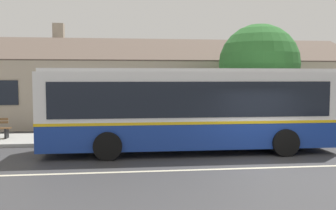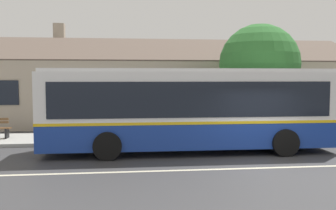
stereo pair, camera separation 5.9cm
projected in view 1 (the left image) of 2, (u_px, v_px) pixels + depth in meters
name	position (u px, v px, depth m)	size (l,w,h in m)	color
ground_plane	(274.00, 168.00, 11.93)	(300.00, 300.00, 0.00)	#38383A
sidewalk_far	(224.00, 136.00, 17.86)	(60.00, 3.00, 0.15)	#9E9E99
lane_divider_stripe	(274.00, 168.00, 11.93)	(60.00, 0.16, 0.01)	beige
community_building	(157.00, 90.00, 25.15)	(24.44, 9.18, 6.45)	tan
transit_bus	(188.00, 107.00, 14.40)	(11.07, 2.84, 3.20)	navy
street_tree_primary	(260.00, 68.00, 18.68)	(3.96, 3.96, 5.51)	#4C3828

